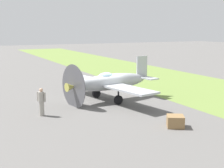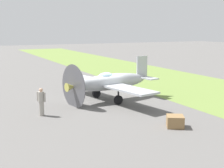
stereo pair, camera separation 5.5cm
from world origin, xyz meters
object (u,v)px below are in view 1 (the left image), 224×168
at_px(airplane_lead, 110,82).
at_px(supply_crate, 175,121).
at_px(ground_crew_chief, 41,101).
at_px(runway_marker_cone, 112,81).

height_order(airplane_lead, supply_crate, airplane_lead).
bearing_deg(airplane_lead, supply_crate, 171.83).
distance_m(airplane_lead, ground_crew_chief, 5.99).
relative_size(airplane_lead, ground_crew_chief, 5.39).
bearing_deg(airplane_lead, runway_marker_cone, -37.98).
xyz_separation_m(supply_crate, runway_marker_cone, (14.15, -3.17, -0.10)).
relative_size(supply_crate, runway_marker_cone, 2.05).
distance_m(airplane_lead, runway_marker_cone, 7.64).
relative_size(airplane_lead, supply_crate, 10.36).
distance_m(airplane_lead, supply_crate, 7.53).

